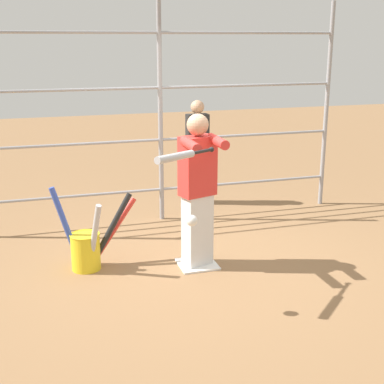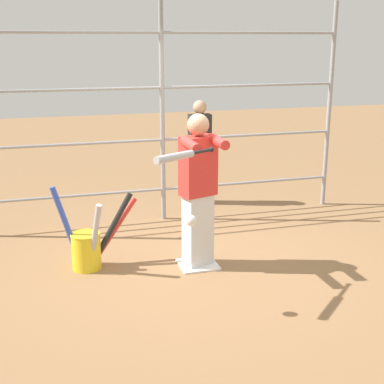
{
  "view_description": "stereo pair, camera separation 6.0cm",
  "coord_description": "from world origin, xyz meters",
  "px_view_note": "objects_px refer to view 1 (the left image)",
  "views": [
    {
      "loc": [
        1.57,
        5.04,
        2.34
      ],
      "look_at": [
        0.18,
        0.39,
        0.94
      ],
      "focal_mm": 50.0,
      "sensor_mm": 36.0,
      "label": 1
    },
    {
      "loc": [
        1.52,
        5.06,
        2.34
      ],
      "look_at": [
        0.18,
        0.39,
        0.94
      ],
      "focal_mm": 50.0,
      "sensor_mm": 36.0,
      "label": 2
    }
  ],
  "objects_px": {
    "bat_bucket": "(88,246)",
    "bystander_behind_fence": "(197,150)",
    "batter": "(198,187)",
    "baseball_bat_swinging": "(180,156)",
    "softball_in_flight": "(192,221)"
  },
  "relations": [
    {
      "from": "bat_bucket",
      "to": "bystander_behind_fence",
      "type": "height_order",
      "value": "bystander_behind_fence"
    },
    {
      "from": "bat_bucket",
      "to": "bystander_behind_fence",
      "type": "distance_m",
      "value": 2.68
    },
    {
      "from": "softball_in_flight",
      "to": "bat_bucket",
      "type": "xyz_separation_m",
      "value": [
        0.77,
        -1.22,
        -0.61
      ]
    },
    {
      "from": "batter",
      "to": "bystander_behind_fence",
      "type": "relative_size",
      "value": 1.08
    },
    {
      "from": "softball_in_flight",
      "to": "bystander_behind_fence",
      "type": "height_order",
      "value": "bystander_behind_fence"
    },
    {
      "from": "softball_in_flight",
      "to": "batter",
      "type": "bearing_deg",
      "value": -110.23
    },
    {
      "from": "batter",
      "to": "softball_in_flight",
      "type": "relative_size",
      "value": 16.89
    },
    {
      "from": "batter",
      "to": "baseball_bat_swinging",
      "type": "xyz_separation_m",
      "value": [
        0.39,
        0.74,
        0.5
      ]
    },
    {
      "from": "batter",
      "to": "bat_bucket",
      "type": "xyz_separation_m",
      "value": [
        1.12,
        -0.26,
        -0.63
      ]
    },
    {
      "from": "bat_bucket",
      "to": "bystander_behind_fence",
      "type": "xyz_separation_m",
      "value": [
        -1.79,
        -1.93,
        0.53
      ]
    },
    {
      "from": "baseball_bat_swinging",
      "to": "softball_in_flight",
      "type": "relative_size",
      "value": 7.14
    },
    {
      "from": "batter",
      "to": "baseball_bat_swinging",
      "type": "distance_m",
      "value": 0.97
    },
    {
      "from": "bystander_behind_fence",
      "to": "bat_bucket",
      "type": "bearing_deg",
      "value": 47.06
    },
    {
      "from": "batter",
      "to": "softball_in_flight",
      "type": "height_order",
      "value": "batter"
    },
    {
      "from": "bystander_behind_fence",
      "to": "batter",
      "type": "bearing_deg",
      "value": 72.88
    }
  ]
}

